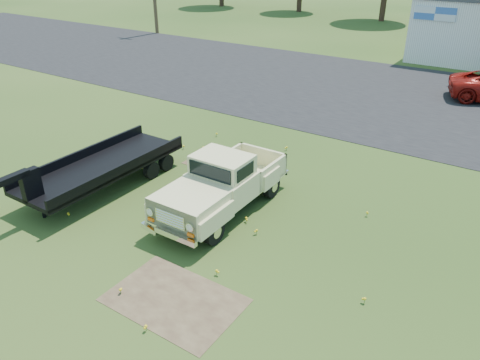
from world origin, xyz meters
The scene contains 6 objects.
ground centered at (0.00, 0.00, 0.00)m, with size 140.00×140.00×0.00m, color #223F14.
asphalt_lot centered at (0.00, 15.00, 0.00)m, with size 90.00×14.00×0.02m, color black.
dirt_patch_a centered at (1.50, -3.00, 0.00)m, with size 3.00×2.00×0.01m, color #483526.
dirt_patch_b centered at (-2.00, 3.50, 0.00)m, with size 2.20×1.60×0.01m, color #483526.
vintage_pickup_truck centered at (0.12, 0.85, 0.91)m, with size 1.96×5.03×1.83m, color beige, non-canonical shape.
flatbed_trailer centered at (-4.04, -0.07, 0.84)m, with size 2.05×6.15×1.68m, color black, non-canonical shape.
Camera 1 is at (7.27, -8.99, 7.31)m, focal length 35.00 mm.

